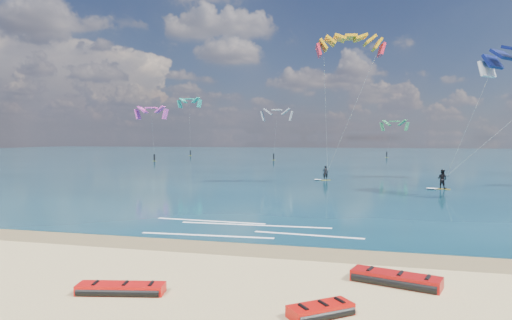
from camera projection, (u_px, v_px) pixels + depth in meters
The scene contains 10 objects.
ground at pixel (311, 177), 55.81m from camera, with size 320.00×320.00×0.00m, color tan.
wet_sand_strip at pixel (201, 246), 20.00m from camera, with size 320.00×2.40×0.01m, color brown.
sea at pixel (343, 156), 117.76m from camera, with size 320.00×200.00×0.04m, color #0A2C3A.
packed_kite_left at pixel (121, 293), 13.94m from camera, with size 2.84×0.98×0.36m, color red, non-canonical shape.
packed_kite_mid at pixel (396, 284), 14.81m from camera, with size 3.04×1.19×0.43m, color #A90D0B, non-canonical shape.
packed_kite_right at pixel (320, 316), 12.19m from camera, with size 1.96×1.02×0.37m, color red, non-canonical shape.
kitesurfer_main at pixel (338, 104), 47.48m from camera, with size 8.59×7.18×15.96m.
kitesurfer_far at pixel (485, 112), 38.32m from camera, with size 11.49×8.76×13.35m.
shoreline_foam at pixel (242, 228), 23.80m from camera, with size 11.87×4.21×0.01m.
distant_kites at pixel (242, 133), 102.12m from camera, with size 56.53×32.79×14.70m.
Camera 1 is at (7.23, -15.58, 4.76)m, focal length 32.00 mm.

